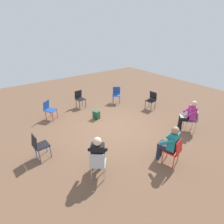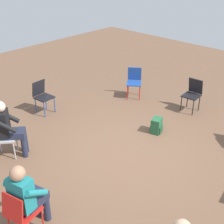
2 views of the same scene
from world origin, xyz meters
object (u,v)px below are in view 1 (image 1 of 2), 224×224
chair_north (39,145)px  chair_southwest (193,119)px  chair_south (152,99)px  chair_southeast (116,94)px  person_with_laptop (189,114)px  person_in_black (98,153)px  chair_northwest (98,163)px  chair_east (80,98)px  person_in_teal (170,142)px  chair_west (174,150)px  backpack_near_laptop_user (96,115)px  chair_northeast (49,109)px

chair_north → chair_southwest: same height
chair_south → chair_southeast: (1.62, 0.92, 0.00)m
person_with_laptop → chair_south: bearing=34.3°
chair_north → person_in_black: (-1.58, -1.12, 0.20)m
chair_northwest → chair_east: size_ratio=1.00×
chair_north → chair_northwest: same height
chair_east → person_in_black: 4.62m
chair_north → chair_southwest: 5.54m
chair_east → person_in_teal: person_in_teal is taller
chair_north → person_in_black: 1.95m
chair_southeast → chair_east: same height
chair_south → chair_east: bearing=41.7°
chair_south → person_in_teal: 3.80m
chair_west → backpack_near_laptop_user: size_ratio=2.36×
person_in_teal → chair_east: bearing=79.8°
chair_south → chair_east: same height
chair_south → chair_west: bearing=132.7°
chair_west → chair_northwest: bearing=144.0°
person_in_black → chair_west: bearing=12.5°
chair_east → backpack_near_laptop_user: bearing=87.0°
chair_southeast → person_in_black: person_in_black is taller
chair_north → backpack_near_laptop_user: bearing=108.9°
person_in_black → person_in_teal: size_ratio=1.00×
chair_southwest → person_in_black: bearing=130.6°
chair_southwest → backpack_near_laptop_user: 3.93m
chair_northeast → person_in_black: person_in_black is taller
person_in_teal → backpack_near_laptop_user: bearing=81.2°
chair_southeast → chair_southwest: (-3.95, -0.65, 0.00)m
chair_north → chair_east: (2.74, -2.74, 0.00)m
chair_west → person_in_teal: person_in_teal is taller
chair_south → chair_east: 3.55m
chair_south → chair_southwest: (-2.33, 0.26, 0.00)m
chair_northwest → person_with_laptop: (-0.01, -4.10, 0.20)m
chair_southwest → person_in_teal: 2.28m
chair_north → chair_south: (0.48, -5.49, 0.00)m
chair_south → chair_southwest: bearing=164.6°
chair_northwest → person_in_black: (0.13, -0.11, 0.20)m
chair_northwest → chair_south: (2.20, -4.48, 0.00)m
chair_north → chair_west: (-2.57, -3.07, 0.00)m
chair_northeast → chair_east: (0.38, -1.65, 0.00)m
chair_southwest → person_in_teal: bearing=148.6°
chair_northwest → backpack_near_laptop_user: 3.40m
person_in_teal → chair_north: bearing=128.2°
chair_east → person_with_laptop: bearing=114.8°
chair_southeast → person_in_black: bearing=86.5°
person_in_black → chair_north: bearing=164.4°
person_in_black → chair_southeast: bearing=86.1°
chair_northeast → chair_northwest: bearing=51.9°
person_in_teal → backpack_near_laptop_user: 3.65m
chair_northwest → person_with_laptop: bearing=39.1°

